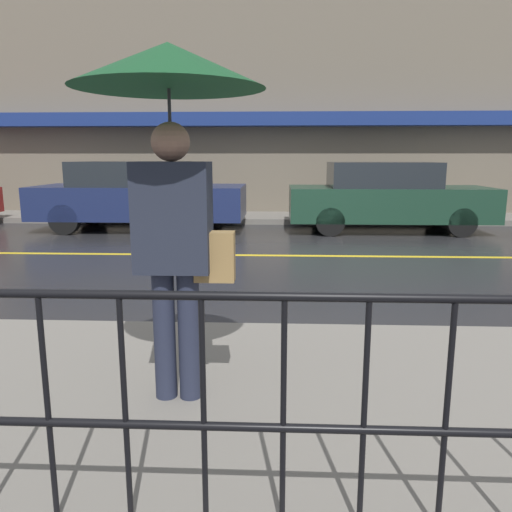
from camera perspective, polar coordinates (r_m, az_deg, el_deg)
name	(u,v)px	position (r m, az deg, el deg)	size (l,w,h in m)	color
ground_plane	(308,256)	(8.39, 5.96, 0.02)	(80.00, 80.00, 0.00)	#262628
sidewalk_near	(355,406)	(3.38, 11.26, -16.49)	(28.00, 2.80, 0.13)	slate
sidewalk_far	(298,218)	(13.07, 4.78, 4.37)	(28.00, 1.79, 0.13)	slate
lane_marking	(308,256)	(8.39, 5.96, 0.04)	(25.20, 0.12, 0.01)	gold
building_storefront	(298,96)	(14.08, 4.84, 17.73)	(28.00, 0.85, 6.52)	#706656
railing_foreground	(407,388)	(2.07, 16.84, -14.27)	(12.00, 0.04, 1.00)	black
pedestrian	(171,120)	(2.99, -9.73, 15.04)	(1.10, 1.10, 2.12)	#23283D
car_navy	(139,195)	(11.61, -13.24, 6.78)	(4.64, 1.85, 1.53)	#19234C
car_dark_green	(387,197)	(11.43, 14.72, 6.56)	(4.35, 1.72, 1.51)	#193828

